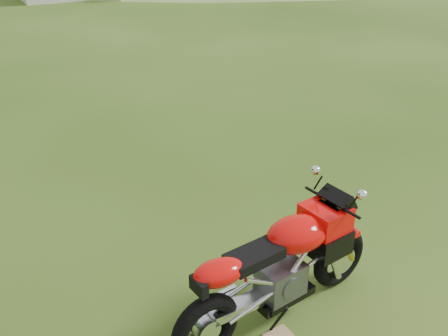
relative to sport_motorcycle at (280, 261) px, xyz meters
name	(u,v)px	position (x,y,z in m)	size (l,w,h in m)	color
ground	(249,226)	(0.49, 1.47, -0.66)	(120.00, 120.00, 0.00)	#27480F
sport_motorcycle	(280,261)	(0.00, 0.00, 0.00)	(2.20, 0.55, 1.32)	red
plywood_board	(279,336)	(-0.12, -0.25, -0.65)	(0.25, 0.20, 0.02)	tan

